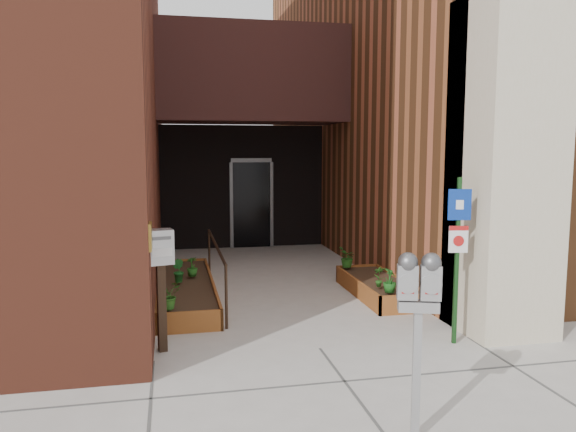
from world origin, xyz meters
TOP-DOWN VIEW (x-y plane):
  - ground at (0.00, 0.00)m, footprint 80.00×80.00m
  - architecture at (-0.18, 6.89)m, footprint 20.00×14.60m
  - planter_left at (-1.55, 2.70)m, footprint 0.90×3.60m
  - planter_right at (1.60, 2.20)m, footprint 0.80×2.20m
  - handrail at (-1.05, 2.65)m, footprint 0.04×3.34m
  - parking_meter at (0.23, -2.23)m, footprint 0.37×0.23m
  - sign_post at (1.71, -0.17)m, footprint 0.29×0.09m
  - payment_dropbox at (-1.90, 0.32)m, footprint 0.34×0.28m
  - shrub_left_a at (-1.82, 1.10)m, footprint 0.48×0.48m
  - shrub_left_b at (-1.67, 2.61)m, footprint 0.28×0.28m
  - shrub_left_c at (-1.43, 2.99)m, footprint 0.24×0.24m
  - shrub_left_d at (-1.78, 4.30)m, footprint 0.27×0.27m
  - shrub_right_a at (1.43, 1.30)m, footprint 0.28×0.28m
  - shrub_right_b at (1.40, 1.65)m, footprint 0.18×0.18m
  - shrub_right_c at (1.35, 3.10)m, footprint 0.43×0.43m

SIDE VIEW (x-z plane):
  - ground at x=0.00m, z-range 0.00..0.00m
  - planter_left at x=-1.55m, z-range -0.02..0.28m
  - planter_right at x=1.60m, z-range -0.02..0.28m
  - shrub_right_b at x=1.40m, z-range 0.30..0.63m
  - shrub_left_c at x=-1.43m, z-range 0.30..0.63m
  - shrub_right_a at x=1.43m, z-range 0.30..0.66m
  - shrub_left_d at x=-1.78m, z-range 0.30..0.67m
  - shrub_left_b at x=-1.67m, z-range 0.30..0.67m
  - shrub_right_c at x=1.35m, z-range 0.30..0.67m
  - shrub_left_a at x=-1.82m, z-range 0.30..0.68m
  - handrail at x=-1.05m, z-range 0.30..1.20m
  - payment_dropbox at x=-1.90m, z-range 0.33..1.83m
  - parking_meter at x=0.23m, z-range 0.44..2.05m
  - sign_post at x=1.71m, z-range 0.24..2.34m
  - architecture at x=-0.18m, z-range -0.02..9.98m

